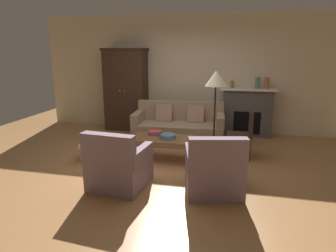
# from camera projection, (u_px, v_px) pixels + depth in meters

# --- Properties ---
(ground_plane) EXTENTS (9.60, 9.60, 0.00)m
(ground_plane) POSITION_uv_depth(u_px,v_px,m) (158.00, 165.00, 5.25)
(ground_plane) COLOR #B27A47
(back_wall) EXTENTS (7.20, 0.10, 2.80)m
(back_wall) POSITION_uv_depth(u_px,v_px,m) (184.00, 74.00, 7.31)
(back_wall) COLOR beige
(back_wall) RESTS_ON ground
(fireplace) EXTENTS (1.26, 0.48, 1.12)m
(fireplace) POSITION_uv_depth(u_px,v_px,m) (247.00, 112.00, 6.94)
(fireplace) COLOR #4C4947
(fireplace) RESTS_ON ground
(armoire) EXTENTS (1.06, 0.57, 2.01)m
(armoire) POSITION_uv_depth(u_px,v_px,m) (126.00, 90.00, 7.40)
(armoire) COLOR #382319
(armoire) RESTS_ON ground
(couch) EXTENTS (1.97, 0.97, 0.86)m
(couch) POSITION_uv_depth(u_px,v_px,m) (179.00, 128.00, 6.48)
(couch) COLOR #937A5B
(couch) RESTS_ON ground
(coffee_table) EXTENTS (1.10, 0.60, 0.42)m
(coffee_table) POSITION_uv_depth(u_px,v_px,m) (162.00, 140.00, 5.43)
(coffee_table) COLOR brown
(coffee_table) RESTS_ON ground
(fruit_bowl) EXTENTS (0.28, 0.28, 0.08)m
(fruit_bowl) POSITION_uv_depth(u_px,v_px,m) (168.00, 136.00, 5.34)
(fruit_bowl) COLOR slate
(fruit_bowl) RESTS_ON coffee_table
(book_stack) EXTENTS (0.27, 0.20, 0.11)m
(book_stack) POSITION_uv_depth(u_px,v_px,m) (155.00, 134.00, 5.45)
(book_stack) COLOR gold
(book_stack) RESTS_ON coffee_table
(mantel_vase_bronze) EXTENTS (0.09, 0.09, 0.16)m
(mantel_vase_bronze) POSITION_uv_depth(u_px,v_px,m) (232.00, 84.00, 6.85)
(mantel_vase_bronze) COLOR olive
(mantel_vase_bronze) RESTS_ON fireplace
(mantel_vase_jade) EXTENTS (0.11, 0.11, 0.25)m
(mantel_vase_jade) POSITION_uv_depth(u_px,v_px,m) (257.00, 83.00, 6.72)
(mantel_vase_jade) COLOR slate
(mantel_vase_jade) RESTS_ON fireplace
(mantel_vase_terracotta) EXTENTS (0.11, 0.11, 0.25)m
(mantel_vase_terracotta) POSITION_uv_depth(u_px,v_px,m) (267.00, 83.00, 6.68)
(mantel_vase_terracotta) COLOR #A86042
(mantel_vase_terracotta) RESTS_ON fireplace
(armchair_near_left) EXTENTS (0.84, 0.84, 0.88)m
(armchair_near_left) POSITION_uv_depth(u_px,v_px,m) (118.00, 167.00, 4.32)
(armchair_near_left) COLOR gray
(armchair_near_left) RESTS_ON ground
(armchair_near_right) EXTENTS (0.91, 0.92, 0.88)m
(armchair_near_right) POSITION_uv_depth(u_px,v_px,m) (214.00, 171.00, 4.16)
(armchair_near_right) COLOR gray
(armchair_near_right) RESTS_ON ground
(side_chair_wooden) EXTENTS (0.46, 0.46, 0.90)m
(side_chair_wooden) POSITION_uv_depth(u_px,v_px,m) (244.00, 131.00, 5.49)
(side_chair_wooden) COLOR #382319
(side_chair_wooden) RESTS_ON ground
(floor_lamp) EXTENTS (0.36, 0.36, 1.63)m
(floor_lamp) POSITION_uv_depth(u_px,v_px,m) (216.00, 84.00, 5.00)
(floor_lamp) COLOR black
(floor_lamp) RESTS_ON ground
(dog) EXTENTS (0.29, 0.56, 0.39)m
(dog) POSITION_uv_depth(u_px,v_px,m) (85.00, 147.00, 5.44)
(dog) COLOR beige
(dog) RESTS_ON ground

